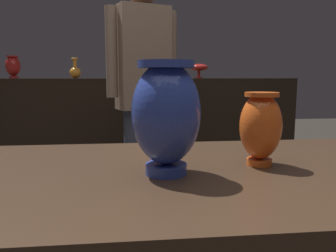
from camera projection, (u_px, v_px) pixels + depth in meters
name	position (u px, v px, depth m)	size (l,w,h in m)	color
back_display_shelf	(140.00, 136.00, 2.96)	(2.60, 0.40, 0.99)	black
vase_centerpiece	(166.00, 114.00, 0.70)	(0.14, 0.14, 0.24)	#2D429E
vase_tall_behind	(261.00, 126.00, 0.78)	(0.10, 0.10, 0.17)	#E55B1E
shelf_vase_far_left	(13.00, 66.00, 2.82)	(0.12, 0.12, 0.18)	red
shelf_vase_left	(75.00, 71.00, 2.76)	(0.09, 0.09, 0.16)	orange
shelf_vase_right	(199.00, 68.00, 2.99)	(0.16, 0.16, 0.12)	red
visitor_center_back	(143.00, 85.00, 2.16)	(0.45, 0.28, 1.62)	#333847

